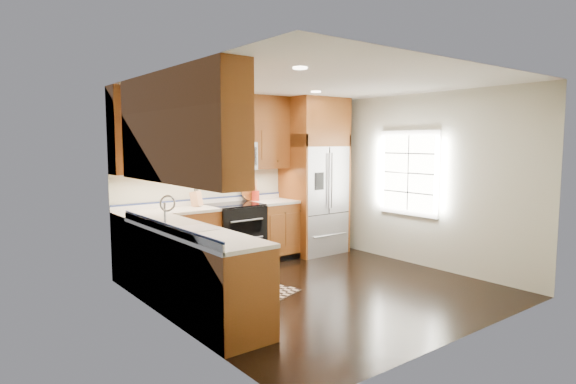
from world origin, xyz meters
TOP-DOWN VIEW (x-y plane):
  - ground at (0.00, 0.00)m, footprint 4.00×4.00m
  - wall_back at (0.00, 2.00)m, footprint 4.00×0.02m
  - wall_left at (-2.00, 0.00)m, footprint 0.02×4.00m
  - wall_right at (2.00, 0.00)m, footprint 0.02×4.00m
  - window at (1.98, 0.20)m, footprint 0.04×1.10m
  - base_cabinets at (-1.23, 0.90)m, footprint 2.85×3.00m
  - countertop at (-1.09, 1.01)m, footprint 2.86×3.01m
  - upper_cabinets at (-1.15, 1.09)m, footprint 2.85×3.00m
  - range at (-0.25, 1.67)m, footprint 0.76×0.67m
  - microwave at (-0.25, 1.80)m, footprint 0.76×0.40m
  - refrigerator at (1.30, 1.63)m, footprint 0.98×0.75m
  - sink_faucet at (-1.73, 0.23)m, footprint 0.54×0.44m
  - rug at (-0.86, 0.65)m, footprint 1.27×1.63m
  - knife_block at (-0.81, 1.81)m, footprint 0.14×0.17m
  - utensil_crock at (0.24, 1.84)m, footprint 0.15×0.15m
  - cutting_board at (0.19, 1.94)m, footprint 0.32×0.32m

SIDE VIEW (x-z plane):
  - ground at x=0.00m, z-range 0.00..0.00m
  - rug at x=-0.86m, z-range 0.00..0.01m
  - base_cabinets at x=-1.23m, z-range 0.00..0.90m
  - range at x=-0.25m, z-range 0.00..0.94m
  - countertop at x=-1.09m, z-range 0.90..0.94m
  - cutting_board at x=0.19m, z-range 0.94..0.96m
  - sink_faucet at x=-1.73m, z-range 0.81..1.18m
  - knife_block at x=-0.81m, z-range 0.91..1.19m
  - utensil_crock at x=0.24m, z-range 0.89..1.23m
  - wall_back at x=0.00m, z-range 0.00..2.60m
  - wall_left at x=-2.00m, z-range 0.00..2.60m
  - wall_right at x=2.00m, z-range 0.00..2.60m
  - refrigerator at x=1.30m, z-range 0.00..2.60m
  - window at x=1.98m, z-range 0.75..2.05m
  - microwave at x=-0.25m, z-range 1.45..1.87m
  - upper_cabinets at x=-1.15m, z-range 1.45..2.60m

